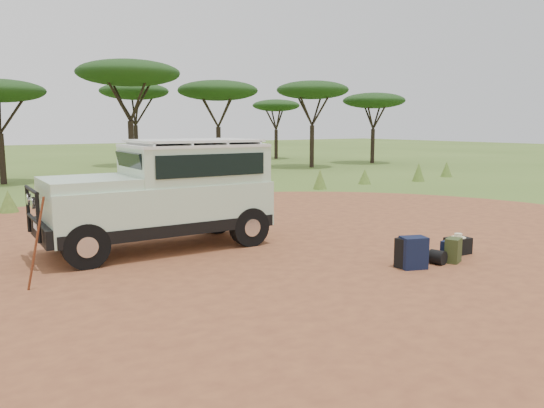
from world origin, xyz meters
TOP-DOWN VIEW (x-y plane):
  - ground at (0.00, 0.00)m, footprint 140.00×140.00m
  - dirt_clearing at (0.00, 0.00)m, footprint 23.00×23.00m
  - grass_fringe at (0.12, 8.67)m, footprint 36.60×1.60m
  - acacia_treeline at (0.75, 19.81)m, footprint 46.70×13.20m
  - safari_vehicle at (-0.75, 1.90)m, footprint 5.05×2.12m
  - walking_staff at (-3.77, 0.13)m, footprint 0.34×0.31m
  - backpack_black at (2.44, -2.28)m, footprint 0.46×0.36m
  - backpack_navy at (2.47, -2.39)m, footprint 0.56×0.49m
  - backpack_olive at (3.49, -2.53)m, footprint 0.43×0.38m
  - duffel_navy at (3.54, -2.43)m, footprint 0.43×0.36m
  - hard_case at (4.16, -2.14)m, footprint 0.54×0.40m
  - stuff_sack at (3.12, -2.45)m, footprint 0.34×0.34m
  - safari_hat at (4.16, -2.14)m, footprint 0.32×0.32m

SIDE VIEW (x-z plane):
  - ground at x=0.00m, z-range 0.00..0.00m
  - dirt_clearing at x=0.00m, z-range 0.00..0.01m
  - stuff_sack at x=3.12m, z-range 0.00..0.29m
  - hard_case at x=4.16m, z-range 0.00..0.36m
  - duffel_navy at x=3.54m, z-range 0.00..0.42m
  - backpack_olive at x=3.49m, z-range 0.00..0.50m
  - backpack_black at x=2.44m, z-range 0.00..0.59m
  - backpack_navy at x=2.47m, z-range 0.00..0.62m
  - safari_hat at x=4.16m, z-range 0.35..0.44m
  - grass_fringe at x=0.12m, z-range -0.05..0.85m
  - walking_staff at x=-3.77m, z-range 0.00..1.59m
  - safari_vehicle at x=-0.75m, z-range -0.04..2.37m
  - acacia_treeline at x=0.75m, z-range 1.74..8.00m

